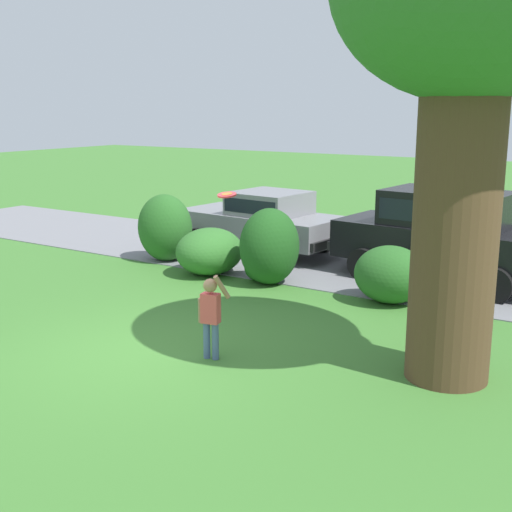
{
  "coord_description": "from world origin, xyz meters",
  "views": [
    {
      "loc": [
        6.5,
        -7.0,
        3.61
      ],
      "look_at": [
        0.51,
        2.33,
        1.1
      ],
      "focal_mm": 46.47,
      "sensor_mm": 36.0,
      "label": 1
    }
  ],
  "objects_px": {
    "child_thrower": "(211,312)",
    "parked_sedan": "(263,219)",
    "frisbee": "(227,195)",
    "oak_tree_large": "(476,12)",
    "parked_suv": "(446,231)"
  },
  "relations": [
    {
      "from": "child_thrower",
      "to": "parked_sedan",
      "type": "bearing_deg",
      "value": 116.22
    },
    {
      "from": "frisbee",
      "to": "oak_tree_large",
      "type": "bearing_deg",
      "value": 14.21
    },
    {
      "from": "oak_tree_large",
      "to": "parked_suv",
      "type": "bearing_deg",
      "value": 108.43
    },
    {
      "from": "oak_tree_large",
      "to": "parked_sedan",
      "type": "distance_m",
      "value": 9.13
    },
    {
      "from": "parked_sedan",
      "to": "parked_suv",
      "type": "relative_size",
      "value": 0.94
    },
    {
      "from": "oak_tree_large",
      "to": "frisbee",
      "type": "distance_m",
      "value": 4.03
    },
    {
      "from": "frisbee",
      "to": "child_thrower",
      "type": "bearing_deg",
      "value": -87.34
    },
    {
      "from": "oak_tree_large",
      "to": "parked_sedan",
      "type": "relative_size",
      "value": 1.45
    },
    {
      "from": "parked_sedan",
      "to": "oak_tree_large",
      "type": "bearing_deg",
      "value": -39.67
    },
    {
      "from": "parked_suv",
      "to": "oak_tree_large",
      "type": "bearing_deg",
      "value": -71.57
    },
    {
      "from": "parked_sedan",
      "to": "child_thrower",
      "type": "height_order",
      "value": "parked_sedan"
    },
    {
      "from": "parked_suv",
      "to": "frisbee",
      "type": "height_order",
      "value": "frisbee"
    },
    {
      "from": "oak_tree_large",
      "to": "parked_sedan",
      "type": "bearing_deg",
      "value": 140.33
    },
    {
      "from": "oak_tree_large",
      "to": "frisbee",
      "type": "relative_size",
      "value": 23.51
    },
    {
      "from": "oak_tree_large",
      "to": "child_thrower",
      "type": "relative_size",
      "value": 5.13
    }
  ]
}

